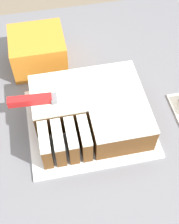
{
  "coord_description": "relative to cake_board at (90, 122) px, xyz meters",
  "views": [
    {
      "loc": [
        -0.14,
        -0.49,
        1.64
      ],
      "look_at": [
        -0.04,
        0.0,
        0.94
      ],
      "focal_mm": 50.0,
      "sensor_mm": 36.0,
      "label": 1
    }
  ],
  "objects": [
    {
      "name": "countertop",
      "position": [
        0.04,
        -0.0,
        -0.45
      ],
      "size": [
        1.4,
        1.1,
        0.89
      ],
      "color": "slate",
      "rests_on": "ground_plane"
    },
    {
      "name": "ground_plane",
      "position": [
        0.04,
        -0.0,
        -0.89
      ],
      "size": [
        8.0,
        8.0,
        0.0
      ],
      "primitive_type": "plane",
      "color": "#7F705B"
    },
    {
      "name": "knife",
      "position": [
        -0.11,
        0.03,
        0.1
      ],
      "size": [
        0.33,
        0.04,
        0.02
      ],
      "rotation": [
        0.0,
        0.0,
        -0.06
      ],
      "color": "silver",
      "rests_on": "cake"
    },
    {
      "name": "cake_board",
      "position": [
        0.0,
        0.0,
        0.0
      ],
      "size": [
        0.35,
        0.3,
        0.01
      ],
      "color": "white",
      "rests_on": "countertop"
    },
    {
      "name": "cake",
      "position": [
        0.01,
        0.0,
        0.05
      ],
      "size": [
        0.3,
        0.25,
        0.09
      ],
      "color": "brown",
      "rests_on": "cake_board"
    },
    {
      "name": "storage_box",
      "position": [
        -0.11,
        0.26,
        0.05
      ],
      "size": [
        0.17,
        0.16,
        0.11
      ],
      "color": "orange",
      "rests_on": "countertop"
    }
  ]
}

